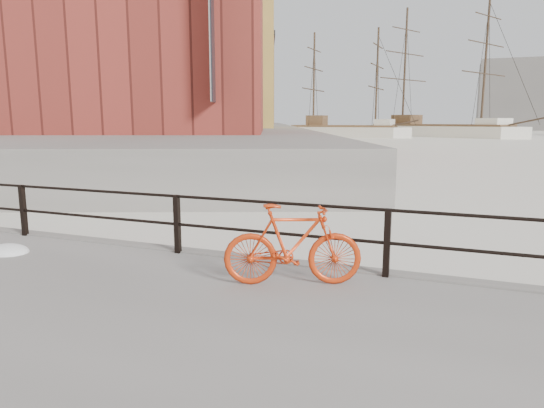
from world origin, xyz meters
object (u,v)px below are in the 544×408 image
Objects in this scene: workboat_far at (162,142)px; bicycle at (293,245)px; schooner_left at (343,137)px; workboat_near at (179,151)px; schooner_mid at (438,137)px.

bicycle is at bearing -68.61° from workboat_far.
schooner_left reaches higher than workboat_near.
bicycle is 76.12m from schooner_mid.
schooner_left is at bearing -123.44° from schooner_mid.
schooner_left is at bearing 38.17° from workboat_near.
schooner_left is 38.91m from workboat_near.
workboat_near is at bearing -84.34° from schooner_mid.
workboat_far is at bearing -106.73° from schooner_mid.
schooner_mid is 1.39× the size of schooner_left.
workboat_far is at bearing 84.57° from workboat_near.
bicycle is 0.16× the size of workboat_far.
schooner_mid reaches higher than schooner_left.
bicycle is 55.73m from workboat_far.
workboat_far is (-30.97, -30.95, 0.00)m from schooner_mid.
schooner_mid is 2.55× the size of workboat_far.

